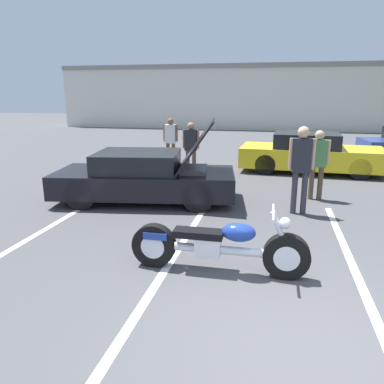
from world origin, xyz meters
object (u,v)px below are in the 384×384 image
motorcycle (217,246)px  spectator_by_show_car (191,145)px  show_car_hood_open (146,177)px  spectator_far_lot (171,138)px  parked_car_left_row (310,153)px  spectator_midground (301,162)px  spectator_near_motorcycle (318,159)px

motorcycle → spectator_by_show_car: spectator_by_show_car is taller
motorcycle → show_car_hood_open: (-2.19, 3.24, 0.19)m
motorcycle → show_car_hood_open: bearing=123.6°
spectator_by_show_car → spectator_far_lot: size_ratio=0.99×
parked_car_left_row → show_car_hood_open: bearing=-129.7°
show_car_hood_open → spectator_by_show_car: size_ratio=2.67×
spectator_midground → spectator_far_lot: bearing=131.5°
spectator_near_motorcycle → spectator_far_lot: (-4.53, 3.37, 0.00)m
spectator_near_motorcycle → show_car_hood_open: bearing=-165.6°
parked_car_left_row → spectator_midground: size_ratio=2.46×
spectator_midground → spectator_far_lot: 6.15m
parked_car_left_row → spectator_far_lot: (-4.64, -0.01, 0.38)m
show_car_hood_open → spectator_midground: (3.45, -0.23, 0.52)m
parked_car_left_row → spectator_near_motorcycle: 3.40m
spectator_by_show_car → show_car_hood_open: bearing=-97.9°
motorcycle → spectator_far_lot: size_ratio=1.53×
motorcycle → parked_car_left_row: bearing=76.0°
motorcycle → spectator_by_show_car: size_ratio=1.55×
show_car_hood_open → spectator_far_lot: show_car_hood_open is taller
parked_car_left_row → spectator_far_lot: 4.65m
parked_car_left_row → spectator_by_show_car: bearing=-155.6°
show_car_hood_open → spectator_near_motorcycle: bearing=5.7°
motorcycle → spectator_near_motorcycle: (1.70, 4.23, 0.58)m
parked_car_left_row → spectator_far_lot: size_ratio=2.73×
spectator_midground → spectator_far_lot: spectator_midground is taller
motorcycle → spectator_midground: spectator_midground is taller
spectator_near_motorcycle → spectator_midground: 1.32m
motorcycle → show_car_hood_open: show_car_hood_open is taller
spectator_far_lot → motorcycle: bearing=-69.6°
show_car_hood_open → spectator_midground: bearing=-12.6°
show_car_hood_open → spectator_far_lot: (-0.63, 4.37, 0.40)m
spectator_midground → spectator_near_motorcycle: bearing=70.1°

